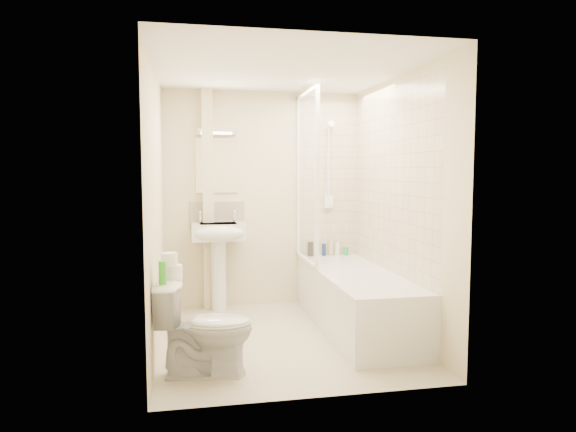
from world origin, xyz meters
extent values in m
plane|color=beige|center=(0.00, 0.00, 0.00)|extent=(2.50, 2.50, 0.00)
cube|color=beige|center=(0.00, 1.25, 1.20)|extent=(2.20, 0.02, 2.40)
cube|color=beige|center=(-1.10, 0.00, 1.20)|extent=(0.02, 2.50, 2.40)
cube|color=beige|center=(1.10, 0.00, 1.20)|extent=(0.02, 2.50, 2.40)
cube|color=white|center=(0.00, 0.00, 2.40)|extent=(2.20, 2.50, 0.02)
cube|color=beige|center=(0.75, 1.24, 1.42)|extent=(0.70, 0.01, 1.75)
cube|color=beige|center=(1.09, 0.20, 1.42)|extent=(0.01, 2.10, 1.75)
cube|color=beige|center=(-0.62, 1.19, 1.20)|extent=(0.12, 0.12, 2.40)
cube|color=beige|center=(-0.52, 1.24, 1.03)|extent=(0.60, 0.02, 0.30)
cube|color=white|center=(-0.52, 1.24, 1.58)|extent=(0.46, 0.01, 0.60)
cube|color=silver|center=(-0.52, 1.22, 1.95)|extent=(0.42, 0.07, 0.07)
cube|color=white|center=(0.75, 0.20, 0.28)|extent=(0.70, 2.10, 0.55)
cube|color=white|center=(0.75, 0.20, 0.49)|extent=(0.56, 1.96, 0.05)
cube|color=white|center=(0.40, 0.80, 1.45)|extent=(0.01, 0.90, 1.80)
cube|color=white|center=(0.40, 1.23, 1.45)|extent=(0.04, 0.04, 1.80)
cube|color=white|center=(0.40, 0.35, 1.45)|extent=(0.04, 0.04, 1.80)
cube|color=white|center=(0.40, 0.80, 2.33)|extent=(0.04, 0.90, 0.04)
cube|color=white|center=(0.40, 0.80, 0.57)|extent=(0.04, 0.90, 0.03)
cylinder|color=white|center=(0.75, 1.22, 1.55)|extent=(0.02, 0.02, 0.90)
cylinder|color=white|center=(0.75, 1.22, 1.10)|extent=(0.05, 0.05, 0.02)
cylinder|color=white|center=(0.75, 1.22, 2.00)|extent=(0.05, 0.05, 0.02)
cylinder|color=white|center=(0.75, 1.15, 2.03)|extent=(0.08, 0.11, 0.11)
cube|color=white|center=(0.75, 1.21, 1.17)|extent=(0.10, 0.05, 0.14)
cylinder|color=white|center=(0.73, 1.19, 1.60)|extent=(0.01, 0.13, 0.84)
cylinder|color=white|center=(-0.52, 1.08, 0.38)|extent=(0.16, 0.16, 0.76)
cube|color=white|center=(-0.52, 1.05, 0.87)|extent=(0.57, 0.44, 0.17)
ellipsoid|color=white|center=(-0.52, 0.88, 0.87)|extent=(0.57, 0.24, 0.17)
cube|color=silver|center=(-0.52, 1.05, 0.94)|extent=(0.39, 0.28, 0.04)
cylinder|color=white|center=(-0.71, 1.16, 1.01)|extent=(0.03, 0.03, 0.10)
cylinder|color=white|center=(-0.33, 1.16, 1.01)|extent=(0.03, 0.03, 0.10)
sphere|color=white|center=(-0.71, 1.16, 1.07)|extent=(0.04, 0.04, 0.04)
sphere|color=white|center=(-0.33, 1.16, 1.07)|extent=(0.04, 0.04, 0.04)
cylinder|color=black|center=(0.53, 1.16, 0.63)|extent=(0.07, 0.07, 0.17)
cylinder|color=navy|center=(0.69, 1.16, 0.62)|extent=(0.04, 0.04, 0.14)
cylinder|color=beige|center=(0.77, 1.16, 0.64)|extent=(0.05, 0.05, 0.19)
cylinder|color=white|center=(0.85, 1.16, 0.62)|extent=(0.05, 0.05, 0.15)
cylinder|color=green|center=(0.95, 1.16, 0.60)|extent=(0.06, 0.06, 0.09)
imported|color=white|center=(-0.72, -0.70, 0.36)|extent=(0.58, 0.80, 0.71)
cylinder|color=white|center=(-0.94, -0.59, 0.77)|extent=(0.12, 0.12, 0.10)
cylinder|color=white|center=(-0.97, -0.63, 0.87)|extent=(0.12, 0.12, 0.10)
cylinder|color=green|center=(-1.02, -0.78, 0.80)|extent=(0.05, 0.05, 0.17)
camera|label=1|loc=(-0.82, -4.48, 1.52)|focal=32.00mm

